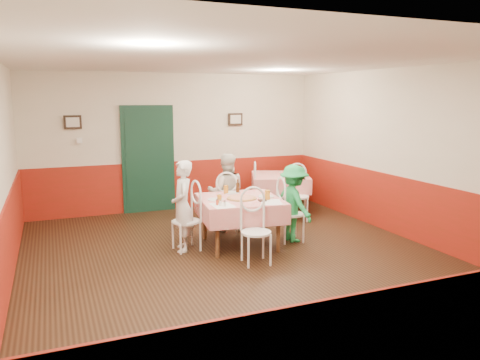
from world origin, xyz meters
name	(u,v)px	position (x,y,z in m)	size (l,w,h in m)	color
floor	(240,260)	(0.00, 0.00, 0.00)	(7.00, 7.00, 0.00)	black
ceiling	(240,60)	(0.00, 0.00, 2.80)	(7.00, 7.00, 0.00)	white
back_wall	(176,142)	(0.00, 3.50, 1.40)	(6.00, 0.10, 2.80)	beige
front_wall	(427,228)	(0.00, -3.50, 1.40)	(6.00, 0.10, 2.80)	beige
right_wall	(411,154)	(3.00, 0.00, 1.40)	(0.10, 7.00, 2.80)	beige
wainscot_back	(177,185)	(0.00, 3.48, 0.50)	(6.00, 0.03, 1.00)	maroon
wainscot_front	(417,345)	(0.00, -3.48, 0.50)	(6.00, 0.03, 1.00)	maroon
wainscot_left	(6,253)	(-2.98, 0.00, 0.50)	(0.03, 7.00, 1.00)	maroon
wainscot_right	(407,208)	(2.98, 0.00, 0.50)	(0.03, 7.00, 1.00)	maroon
door	(148,161)	(-0.60, 3.45, 1.05)	(0.96, 0.06, 2.10)	black
picture_left	(73,122)	(-2.00, 3.45, 1.85)	(0.32, 0.03, 0.26)	black
picture_right	(235,119)	(1.30, 3.45, 1.85)	(0.32, 0.03, 0.26)	black
thermostat	(79,141)	(-1.90, 3.45, 1.50)	(0.10, 0.03, 0.10)	white
main_table	(240,222)	(0.27, 0.65, 0.38)	(1.22, 1.22, 0.77)	red
second_table	(280,193)	(1.88, 2.44, 0.38)	(1.12, 1.12, 0.77)	red
chair_left	(186,221)	(-0.58, 0.75, 0.45)	(0.42, 0.42, 0.90)	white
chair_right	(291,214)	(1.11, 0.55, 0.45)	(0.42, 0.42, 0.90)	white
chair_far	(227,206)	(0.37, 1.49, 0.45)	(0.42, 0.42, 0.90)	white
chair_near	(256,232)	(0.17, -0.20, 0.45)	(0.42, 0.42, 0.90)	white
chair_second_a	(246,192)	(1.13, 2.44, 0.45)	(0.42, 0.42, 0.90)	white
chair_second_b	(298,197)	(1.88, 1.69, 0.45)	(0.42, 0.42, 0.90)	white
pizza	(242,198)	(0.27, 0.59, 0.77)	(0.44, 0.44, 0.03)	#B74723
plate_left	(216,200)	(-0.12, 0.67, 0.77)	(0.25, 0.25, 0.01)	white
plate_right	(266,197)	(0.68, 0.58, 0.77)	(0.25, 0.25, 0.01)	white
plate_far	(232,193)	(0.29, 1.07, 0.77)	(0.25, 0.25, 0.01)	white
glass_a	(219,199)	(-0.14, 0.46, 0.82)	(0.07, 0.07, 0.12)	#BF7219
glass_b	(267,195)	(0.62, 0.40, 0.84)	(0.08, 0.08, 0.15)	#BF7219
glass_c	(226,190)	(0.19, 1.06, 0.83)	(0.08, 0.08, 0.14)	#BF7219
beer_bottle	(238,187)	(0.38, 1.04, 0.86)	(0.06, 0.06, 0.21)	#381C0A
shaker_a	(220,203)	(-0.19, 0.28, 0.81)	(0.04, 0.04, 0.09)	silver
shaker_b	(225,204)	(-0.15, 0.21, 0.81)	(0.04, 0.04, 0.09)	silver
shaker_c	(217,202)	(-0.22, 0.34, 0.81)	(0.04, 0.04, 0.09)	#B23319
menu_left	(222,205)	(-0.15, 0.29, 0.76)	(0.30, 0.40, 0.00)	white
menu_right	(271,202)	(0.60, 0.23, 0.76)	(0.30, 0.40, 0.00)	white
wallet	(262,200)	(0.51, 0.34, 0.77)	(0.11, 0.09, 0.02)	black
diner_left	(183,206)	(-0.63, 0.75, 0.69)	(0.50, 0.33, 1.38)	gray
diner_far	(226,192)	(0.37, 1.54, 0.68)	(0.66, 0.51, 1.36)	gray
diner_right	(294,203)	(1.16, 0.54, 0.63)	(0.81, 0.47, 1.25)	gray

